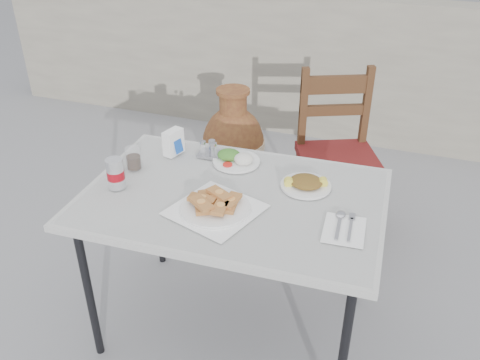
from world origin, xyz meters
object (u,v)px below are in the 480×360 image
(salad_chopped_plate, at_px, (306,183))
(terracotta_urn, at_px, (233,145))
(pide_plate, at_px, (215,204))
(cafe_table, at_px, (233,205))
(napkin_holder, at_px, (173,142))
(soda_can, at_px, (115,173))
(condiment_caddy, at_px, (210,151))
(cola_glass, at_px, (133,159))
(chair, at_px, (337,154))
(salad_rice_plate, at_px, (236,158))

(salad_chopped_plate, height_order, terracotta_urn, salad_chopped_plate)
(salad_chopped_plate, bearing_deg, pide_plate, -135.54)
(cafe_table, distance_m, napkin_holder, 0.50)
(salad_chopped_plate, distance_m, terracotta_urn, 1.42)
(soda_can, height_order, napkin_holder, soda_can)
(pide_plate, xyz_separation_m, condiment_caddy, (-0.21, 0.44, -0.00))
(cafe_table, relative_size, napkin_holder, 10.51)
(pide_plate, height_order, condiment_caddy, condiment_caddy)
(pide_plate, relative_size, napkin_holder, 3.27)
(cola_glass, bearing_deg, chair, 49.65)
(soda_can, bearing_deg, salad_chopped_plate, 19.66)
(salad_chopped_plate, height_order, chair, chair)
(salad_rice_plate, bearing_deg, napkin_holder, -176.77)
(soda_can, distance_m, cola_glass, 0.18)
(soda_can, distance_m, terracotta_urn, 1.48)
(cola_glass, relative_size, condiment_caddy, 0.88)
(napkin_holder, relative_size, chair, 0.12)
(salad_rice_plate, relative_size, terracotta_urn, 0.30)
(salad_chopped_plate, bearing_deg, salad_rice_plate, 163.52)
(soda_can, height_order, condiment_caddy, soda_can)
(salad_chopped_plate, bearing_deg, cola_glass, -172.68)
(cola_glass, height_order, condiment_caddy, cola_glass)
(salad_chopped_plate, relative_size, terracotta_urn, 0.29)
(salad_rice_plate, height_order, terracotta_urn, salad_rice_plate)
(condiment_caddy, distance_m, chair, 0.95)
(cafe_table, height_order, napkin_holder, napkin_holder)
(cola_glass, height_order, terracotta_urn, cola_glass)
(salad_rice_plate, height_order, napkin_holder, napkin_holder)
(soda_can, distance_m, chair, 1.45)
(salad_chopped_plate, distance_m, condiment_caddy, 0.54)
(cafe_table, height_order, condiment_caddy, condiment_caddy)
(chair, height_order, terracotta_urn, chair)
(terracotta_urn, bearing_deg, cafe_table, -69.69)
(salad_rice_plate, relative_size, condiment_caddy, 1.92)
(chair, xyz_separation_m, terracotta_urn, (-0.77, 0.24, -0.18))
(salad_rice_plate, bearing_deg, pide_plate, -81.60)
(napkin_holder, bearing_deg, cola_glass, -105.77)
(cola_glass, bearing_deg, soda_can, -84.92)
(pide_plate, relative_size, condiment_caddy, 3.48)
(salad_chopped_plate, xyz_separation_m, terracotta_urn, (-0.76, 1.10, -0.46))
(salad_rice_plate, xyz_separation_m, napkin_holder, (-0.32, -0.02, 0.04))
(salad_chopped_plate, relative_size, cola_glass, 2.15)
(cafe_table, relative_size, cola_glass, 12.72)
(soda_can, distance_m, condiment_caddy, 0.51)
(pide_plate, distance_m, salad_chopped_plate, 0.44)
(cafe_table, distance_m, terracotta_urn, 1.41)
(salad_rice_plate, height_order, condiment_caddy, condiment_caddy)
(napkin_holder, relative_size, condiment_caddy, 1.06)
(salad_rice_plate, bearing_deg, cola_glass, -153.80)
(condiment_caddy, relative_size, terracotta_urn, 0.15)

